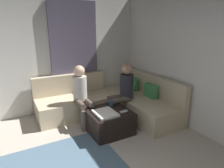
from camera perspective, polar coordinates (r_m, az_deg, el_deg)
name	(u,v)px	position (r m, az deg, el deg)	size (l,w,h in m)	color
wall_left	(12,56)	(4.54, -27.26, 7.33)	(0.12, 6.00, 2.70)	silver
curtain_panel	(75,57)	(4.68, -10.89, 7.78)	(0.06, 1.10, 2.50)	#595166
sectional_couch	(112,102)	(4.47, -0.03, -5.20)	(2.10, 2.55, 0.87)	#C6B593
ottoman	(109,121)	(3.74, -1.00, -10.83)	(0.76, 0.76, 0.42)	black
folded_blanket	(105,113)	(3.51, -1.99, -8.55)	(0.44, 0.36, 0.04)	white
coffee_mug	(111,103)	(3.89, -0.20, -5.58)	(0.08, 0.08, 0.10)	#334C72
game_remote	(124,111)	(3.60, 3.47, -8.03)	(0.05, 0.15, 0.02)	white
person_on_couch_back	(123,90)	(4.07, 3.14, -1.74)	(0.30, 0.60, 1.20)	brown
person_on_couch_side	(82,93)	(3.91, -8.84, -2.66)	(0.60, 0.30, 1.20)	brown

